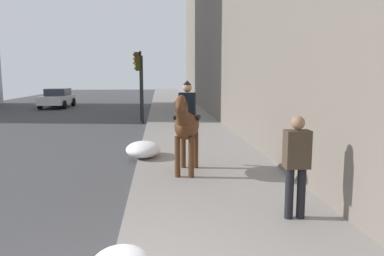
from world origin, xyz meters
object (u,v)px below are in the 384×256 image
Objects in this scene: traffic_light_far_curb at (139,74)px; car_near_lane at (57,98)px; mounted_horse_near at (187,123)px; pedestrian_greeting at (297,160)px; traffic_light_near_curb at (140,78)px.

car_near_lane is at bearing 36.41° from traffic_light_far_curb.
pedestrian_greeting is (-3.00, -1.57, -0.23)m from mounted_horse_near.
traffic_light_far_curb is at bearing 37.51° from car_near_lane.
pedestrian_greeting is 0.39× the size of car_near_lane.
car_near_lane is at bearing -145.56° from mounted_horse_near.
pedestrian_greeting is 25.25m from car_near_lane.
car_near_lane is 11.26m from traffic_light_far_curb.
car_near_lane is at bearing 33.94° from traffic_light_near_curb.
mounted_horse_near is 1.30× the size of pedestrian_greeting.
car_near_lane is at bearing 22.99° from pedestrian_greeting.
car_near_lane is 12.13m from traffic_light_near_curb.
pedestrian_greeting is 0.50× the size of traffic_light_near_curb.
pedestrian_greeting is at bearing -167.15° from traffic_light_far_curb.
traffic_light_far_curb reaches higher than traffic_light_near_curb.
traffic_light_far_curb is (14.29, 3.26, 1.39)m from pedestrian_greeting.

